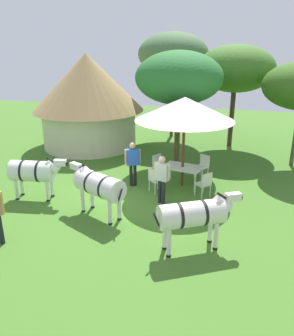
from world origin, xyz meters
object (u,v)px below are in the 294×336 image
at_px(shade_umbrella, 185,109).
at_px(patio_chair_west_end, 205,183).
at_px(acacia_tree_left_background, 173,54).
at_px(zebra_nearest_camera, 34,171).
at_px(acacia_tree_right_background, 179,78).
at_px(zebra_by_umbrella, 193,214).
at_px(patio_chair_near_lawn, 158,164).
at_px(thatched_hut, 88,98).
at_px(patio_chair_near_hut, 154,179).
at_px(patio_dining_table, 182,169).
at_px(acacia_tree_behind_hut, 236,69).
at_px(zebra_toward_hut, 98,185).
at_px(patio_chair_east_end, 203,165).
at_px(guest_behind_table, 133,160).
at_px(guest_beside_umbrella, 162,175).

xyz_separation_m(shade_umbrella, patio_chair_west_end, (0.88, -0.85, -2.35)).
bearing_deg(acacia_tree_left_background, patio_chair_west_end, -72.49).
relative_size(shade_umbrella, zebra_nearest_camera, 1.65).
bearing_deg(acacia_tree_right_background, zebra_by_umbrella, -77.88).
bearing_deg(patio_chair_near_lawn, thatched_hut, -96.77).
height_order(patio_chair_near_hut, acacia_tree_left_background, acacia_tree_left_background).
height_order(shade_umbrella, patio_chair_near_hut, shade_umbrella).
relative_size(zebra_by_umbrella, acacia_tree_right_background, 0.44).
relative_size(patio_chair_near_hut, zebra_by_umbrella, 0.43).
distance_m(patio_dining_table, acacia_tree_behind_hut, 6.83).
relative_size(shade_umbrella, zebra_toward_hut, 1.68).
bearing_deg(patio_dining_table, patio_chair_near_lawn, 147.71).
height_order(patio_chair_west_end, acacia_tree_right_background, acacia_tree_right_background).
bearing_deg(patio_chair_east_end, zebra_by_umbrella, 124.98).
bearing_deg(patio_chair_near_hut, zebra_by_umbrella, -17.13).
distance_m(zebra_by_umbrella, zebra_toward_hut, 3.21).
relative_size(acacia_tree_behind_hut, acacia_tree_left_background, 0.89).
height_order(patio_chair_near_hut, acacia_tree_behind_hut, acacia_tree_behind_hut).
relative_size(guest_behind_table, acacia_tree_left_background, 0.30).
bearing_deg(zebra_toward_hut, acacia_tree_right_background, 11.60).
height_order(patio_dining_table, patio_chair_west_end, patio_chair_west_end).
bearing_deg(patio_chair_near_lawn, guest_behind_table, -1.05).
relative_size(patio_dining_table, zebra_by_umbrella, 0.73).
height_order(patio_chair_near_lawn, acacia_tree_right_background, acacia_tree_right_background).
relative_size(patio_chair_east_end, acacia_tree_left_background, 0.16).
relative_size(patio_chair_west_end, acacia_tree_behind_hut, 0.18).
distance_m(shade_umbrella, zebra_by_umbrella, 4.60).
distance_m(acacia_tree_behind_hut, acacia_tree_right_background, 3.97).
height_order(thatched_hut, acacia_tree_left_background, acacia_tree_left_background).
bearing_deg(shade_umbrella, guest_beside_umbrella, -105.44).
bearing_deg(acacia_tree_right_background, patio_chair_west_end, -66.40).
xyz_separation_m(zebra_by_umbrella, acacia_tree_left_background, (-2.41, 11.08, 3.47)).
bearing_deg(patio_dining_table, zebra_toward_hut, -126.30).
distance_m(shade_umbrella, acacia_tree_left_background, 7.32).
xyz_separation_m(patio_chair_east_end, patio_chair_near_hut, (-1.54, -1.89, 0.00)).
bearing_deg(guest_behind_table, patio_chair_west_end, 148.30).
bearing_deg(guest_behind_table, patio_dining_table, 171.25).
bearing_deg(patio_chair_west_end, guest_behind_table, 125.47).
bearing_deg(patio_chair_west_end, patio_chair_near_lawn, 95.83).
xyz_separation_m(zebra_by_umbrella, acacia_tree_right_background, (-1.43, 6.66, 2.68)).
relative_size(zebra_by_umbrella, acacia_tree_behind_hut, 0.42).
bearing_deg(acacia_tree_behind_hut, guest_beside_umbrella, -105.90).
xyz_separation_m(thatched_hut, shade_umbrella, (5.34, -4.14, 0.40)).
xyz_separation_m(patio_chair_near_lawn, patio_chair_west_end, (1.92, -1.51, 0.00)).
height_order(acacia_tree_behind_hut, acacia_tree_left_background, acacia_tree_left_background).
relative_size(thatched_hut, zebra_toward_hut, 2.63).
relative_size(patio_chair_west_end, guest_beside_umbrella, 0.55).
relative_size(guest_behind_table, acacia_tree_right_background, 0.35).
bearing_deg(acacia_tree_behind_hut, patio_dining_table, -106.03).
distance_m(guest_behind_table, zebra_by_umbrella, 4.48).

